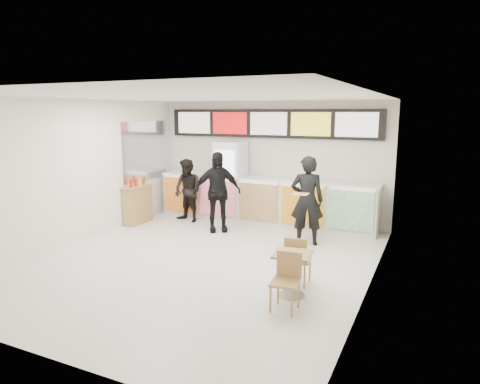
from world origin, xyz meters
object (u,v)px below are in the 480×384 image
Objects in this scene: customer_main at (307,201)px; drinks_fridge at (230,181)px; customer_mid at (217,192)px; condiment_ledge at (138,204)px; customer_left at (188,191)px; service_counter at (264,200)px; cafe_table at (292,266)px.

drinks_fridge is at bearing -44.68° from customer_main.
customer_mid reaches higher than condiment_ledge.
customer_left is at bearing -26.91° from customer_main.
service_counter is 4.34m from cafe_table.
drinks_fridge is 2.39m from condiment_ledge.
drinks_fridge is at bearing 35.94° from condiment_ledge.
drinks_fridge is 1.08× the size of customer_mid.
customer_left is 0.86× the size of customer_mid.
service_counter is 1.92m from customer_left.
drinks_fridge is 4.88m from cafe_table.
customer_main is at bearing -27.76° from drinks_fridge.
service_counter is at bearing -57.37° from customer_main.
customer_mid is at bearing 5.55° from condiment_ledge.
drinks_fridge reaches higher than customer_mid.
customer_main is 1.00× the size of customer_mid.
service_counter is 1.39m from customer_mid.
customer_left is 1.19m from customer_mid.
customer_left is at bearing -159.30° from service_counter.
service_counter is 3.51× the size of customer_left.
customer_main is at bearing 95.04° from cafe_table.
service_counter is 1.03m from drinks_fridge.
customer_main is (1.46, -1.24, 0.36)m from service_counter.
customer_mid is 1.32× the size of cafe_table.
customer_mid is at bearing -78.55° from drinks_fridge.
drinks_fridge is at bearing 67.26° from customer_mid.
cafe_table is at bearing -52.78° from drinks_fridge.
condiment_ledge is at bearing -134.13° from customer_left.
customer_main is at bearing 1.43° from condiment_ledge.
condiment_ledge is at bearing 151.35° from customer_mid.
cafe_table is at bearing -62.54° from service_counter.
drinks_fridge reaches higher than cafe_table.
customer_main reaches higher than cafe_table.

